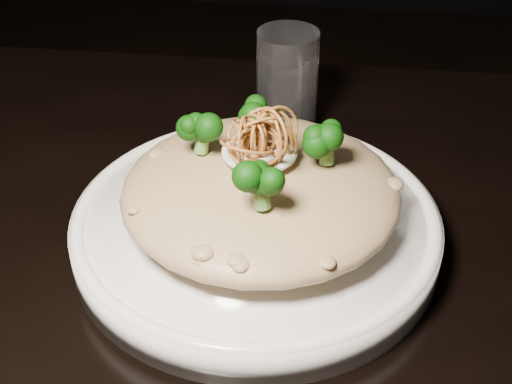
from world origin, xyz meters
TOP-DOWN VIEW (x-y plane):
  - table at (0.00, 0.00)m, footprint 1.10×0.80m
  - plate at (-0.08, 0.04)m, footprint 0.31×0.31m
  - risotto at (-0.08, 0.04)m, footprint 0.23×0.23m
  - broccoli at (-0.08, 0.04)m, footprint 0.16×0.16m
  - cheese at (-0.08, 0.05)m, footprint 0.06×0.06m
  - shallots at (-0.08, 0.04)m, footprint 0.06×0.06m
  - drinking_glass at (-0.07, 0.24)m, footprint 0.08×0.08m

SIDE VIEW (x-z plane):
  - table at x=0.00m, z-range 0.29..1.04m
  - plate at x=-0.08m, z-range 0.75..0.78m
  - drinking_glass at x=-0.07m, z-range 0.75..0.86m
  - risotto at x=-0.08m, z-range 0.78..0.83m
  - cheese at x=-0.08m, z-range 0.83..0.85m
  - broccoli at x=-0.08m, z-range 0.83..0.89m
  - shallots at x=-0.08m, z-range 0.85..0.89m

